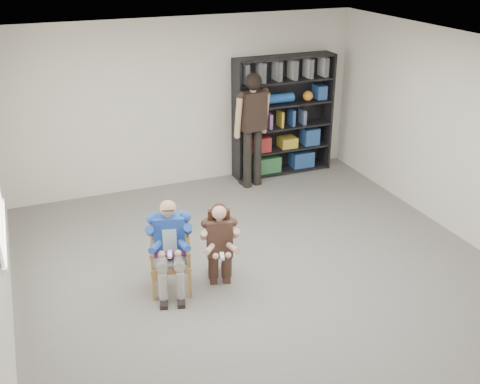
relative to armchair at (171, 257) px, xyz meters
name	(u,v)px	position (x,y,z in m)	size (l,w,h in m)	color
room_shell	(276,182)	(1.17, -0.40, 0.94)	(6.00, 7.00, 2.80)	white
floor	(273,285)	(1.17, -0.40, -0.46)	(6.00, 7.00, 0.01)	#65635D
armchair	(171,257)	(0.00, 0.00, 0.00)	(0.53, 0.51, 0.91)	#A67A3E
seated_man	(170,247)	(0.00, 0.00, 0.14)	(0.51, 0.71, 1.18)	#22539B
kneeling_woman	(220,246)	(0.58, -0.12, 0.09)	(0.46, 0.73, 1.08)	#38211B
bookshelf	(283,116)	(2.87, 2.88, 0.59)	(1.80, 0.38, 2.10)	black
standing_man	(253,132)	(2.13, 2.51, 0.51)	(0.60, 0.33, 1.93)	black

